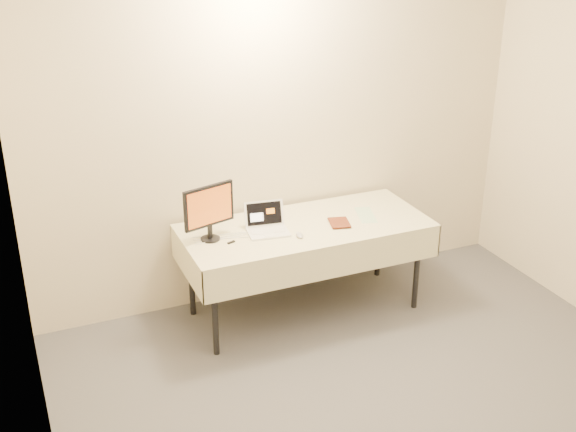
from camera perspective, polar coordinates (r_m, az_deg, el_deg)
name	(u,v)px	position (r m, az deg, el deg)	size (l,w,h in m)	color
back_wall	(282,130)	(5.56, -0.51, 6.84)	(4.00, 0.10, 2.70)	beige
table	(305,232)	(5.41, 1.38, -1.30)	(1.86, 0.81, 0.74)	black
laptop	(267,225)	(5.27, -1.71, -0.68)	(0.33, 0.30, 0.20)	white
monitor	(209,209)	(5.08, -6.27, 0.59)	(0.39, 0.17, 0.41)	black
book	(330,213)	(5.36, 3.35, 0.25)	(0.14, 0.02, 0.19)	#983A1B
alarm_clock	(274,212)	(5.55, -1.12, 0.33)	(0.13, 0.10, 0.05)	black
clicker	(300,235)	(5.19, 0.92, -1.52)	(0.05, 0.10, 0.02)	#B3B3B5
paper_form	(366,215)	(5.59, 6.17, 0.09)	(0.12, 0.31, 0.00)	#BFE8B8
usb_dongle	(231,242)	(5.12, -4.51, -2.08)	(0.06, 0.02, 0.01)	black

